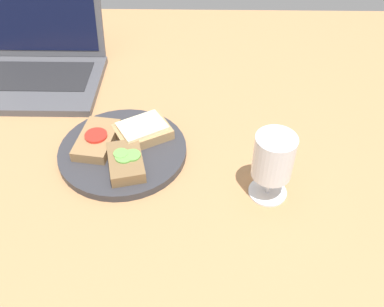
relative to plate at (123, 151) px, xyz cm
name	(u,v)px	position (x,y,z in cm)	size (l,w,h in cm)	color
wooden_table	(169,172)	(9.36, -3.53, -2.30)	(140.00, 140.00, 3.00)	#B27F51
plate	(123,151)	(0.00, 0.00, 0.00)	(25.47, 25.47, 1.59)	#333338
sandwich_with_tomato	(97,139)	(-5.18, 1.29, 1.92)	(8.32, 12.50, 2.63)	#937047
sandwich_with_cucumber	(126,162)	(1.47, -5.11, 2.09)	(8.54, 11.33, 2.83)	brown
sandwich_with_cheese	(143,131)	(3.72, 3.84, 2.17)	(13.09, 12.02, 2.92)	#A88456
wine_glass	(273,159)	(27.85, -9.82, 7.68)	(7.07, 7.07, 13.27)	white
laptop	(38,60)	(-23.88, 27.90, 3.84)	(30.27, 28.22, 23.13)	#4C4C51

